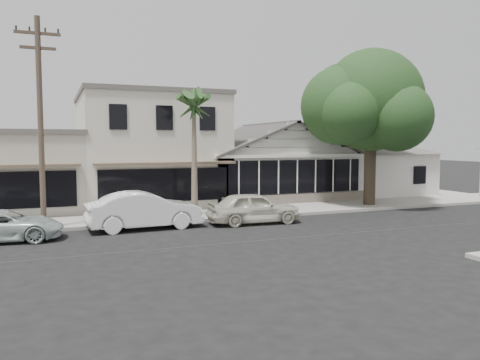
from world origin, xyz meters
name	(u,v)px	position (x,y,z in m)	size (l,w,h in m)	color
ground	(288,238)	(0.00, 0.00, 0.00)	(140.00, 140.00, 0.00)	black
sidewalk_north	(68,222)	(-8.00, 6.75, 0.07)	(90.00, 3.50, 0.15)	#9E9991
corner_shop	(268,160)	(5.00, 12.47, 2.62)	(10.40, 8.60, 5.10)	silver
side_cottage	(376,174)	(13.20, 11.50, 1.50)	(6.00, 6.00, 3.00)	silver
row_building_near	(147,151)	(-3.00, 13.50, 3.25)	(8.00, 10.00, 6.50)	silver
utility_pole	(40,119)	(-9.00, 5.20, 4.79)	(1.80, 0.24, 9.00)	brown
car_0	(254,208)	(0.11, 3.68, 0.74)	(1.75, 4.34, 1.48)	beige
car_1	(145,210)	(-4.89, 4.18, 0.82)	(1.74, 4.99, 1.64)	white
car_2	(3,226)	(-10.42, 3.60, 0.61)	(2.02, 4.37, 1.21)	#AFBCB9
shade_tree	(367,104)	(8.60, 6.58, 6.04)	(8.27, 7.47, 9.17)	#483B2C
palm_east	(194,103)	(-2.00, 6.30, 5.72)	(2.78, 2.78, 6.74)	#726651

